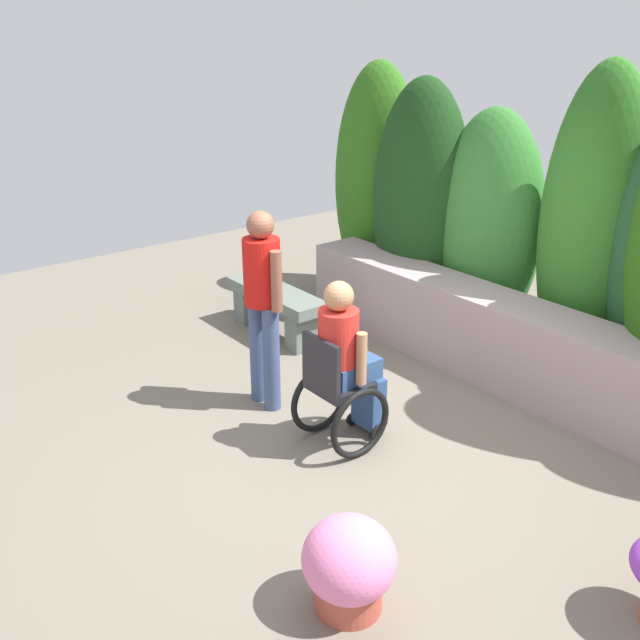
{
  "coord_description": "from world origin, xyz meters",
  "views": [
    {
      "loc": [
        3.38,
        -3.24,
        3.0
      ],
      "look_at": [
        -0.68,
        -0.03,
        0.85
      ],
      "focal_mm": 39.95,
      "sensor_mm": 36.0,
      "label": 1
    }
  ],
  "objects_px": {
    "person_in_wheelchair": "(344,369)",
    "person_standing_companion": "(263,297)",
    "stone_bench": "(276,305)",
    "flower_pot_terracotta_by_wall": "(349,566)"
  },
  "relations": [
    {
      "from": "person_in_wheelchair",
      "to": "flower_pot_terracotta_by_wall",
      "type": "distance_m",
      "value": 1.74
    },
    {
      "from": "person_in_wheelchair",
      "to": "person_standing_companion",
      "type": "relative_size",
      "value": 0.79
    },
    {
      "from": "flower_pot_terracotta_by_wall",
      "to": "person_standing_companion",
      "type": "bearing_deg",
      "value": 156.65
    },
    {
      "from": "person_standing_companion",
      "to": "flower_pot_terracotta_by_wall",
      "type": "bearing_deg",
      "value": -38.96
    },
    {
      "from": "person_standing_companion",
      "to": "flower_pot_terracotta_by_wall",
      "type": "xyz_separation_m",
      "value": [
        2.19,
        -0.95,
        -0.69
      ]
    },
    {
      "from": "person_in_wheelchair",
      "to": "flower_pot_terracotta_by_wall",
      "type": "bearing_deg",
      "value": -48.51
    },
    {
      "from": "person_standing_companion",
      "to": "stone_bench",
      "type": "bearing_deg",
      "value": 125.7
    },
    {
      "from": "stone_bench",
      "to": "person_standing_companion",
      "type": "xyz_separation_m",
      "value": [
        1.17,
        -0.93,
        0.65
      ]
    },
    {
      "from": "stone_bench",
      "to": "person_standing_companion",
      "type": "bearing_deg",
      "value": -40.88
    },
    {
      "from": "person_in_wheelchair",
      "to": "person_standing_companion",
      "type": "distance_m",
      "value": 0.94
    }
  ]
}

